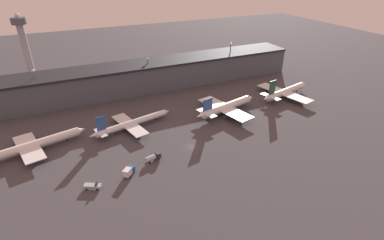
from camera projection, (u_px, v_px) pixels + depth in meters
The scene contains 13 objects.
ground at pixel (191, 147), 138.53m from camera, with size 600.00×600.00×0.00m, color #423F44.
terminal_building at pixel (142, 76), 196.23m from camera, with size 215.66×23.52×17.88m.
airplane_0 at pixel (32, 146), 133.21m from camera, with size 47.75×28.02×13.86m.
airplane_1 at pixel (132, 123), 152.48m from camera, with size 44.93×28.47×11.85m.
airplane_2 at pixel (226, 107), 167.09m from camera, with size 42.65×36.76×12.87m.
airplane_3 at pixel (285, 92), 187.30m from camera, with size 42.11×37.86×14.22m.
service_vehicle_0 at pixel (153, 157), 128.30m from camera, with size 7.24×3.95×3.10m.
service_vehicle_1 at pixel (93, 186), 112.82m from camera, with size 6.69×4.97×2.60m.
service_vehicle_2 at pixel (129, 171), 119.44m from camera, with size 5.76×5.71×3.53m.
lamp_post_0 at pixel (36, 83), 169.21m from camera, with size 1.80×1.80×23.07m.
lamp_post_1 at pixel (148, 69), 193.99m from camera, with size 1.80×1.80×21.45m.
lamp_post_2 at pixel (230, 56), 216.06m from camera, with size 1.80×1.80×24.30m.
control_tower at pixel (25, 46), 193.29m from camera, with size 9.00×9.00×47.81m.
Camera 1 is at (-48.47, -105.60, 76.46)m, focal length 28.00 mm.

